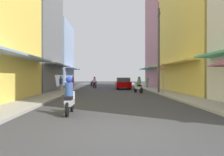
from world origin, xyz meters
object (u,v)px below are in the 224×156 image
(pedestrian_midway, at_px, (61,84))
(street_sign_no_entry, at_px, (163,75))
(motorbike_maroon, at_px, (95,83))
(utility_pole, at_px, (159,50))
(pedestrian_crossing, at_px, (147,82))
(parked_car, at_px, (123,83))
(pedestrian_foreground, at_px, (73,83))
(motorbike_white, at_px, (138,86))
(motorbike_silver, at_px, (70,97))
(motorbike_blue, at_px, (92,83))

(pedestrian_midway, height_order, street_sign_no_entry, street_sign_no_entry)
(motorbike_maroon, relative_size, utility_pole, 0.23)
(pedestrian_midway, xyz_separation_m, pedestrian_crossing, (10.31, 6.49, -0.03))
(parked_car, xyz_separation_m, street_sign_no_entry, (2.65, -9.12, 0.98))
(pedestrian_midway, height_order, pedestrian_foreground, pedestrian_midway)
(street_sign_no_entry, bearing_deg, motorbike_maroon, 118.36)
(utility_pole, distance_m, street_sign_no_entry, 2.97)
(utility_pole, xyz_separation_m, street_sign_no_entry, (-0.10, -1.89, -2.30))
(motorbike_white, xyz_separation_m, utility_pole, (1.75, -0.92, 3.31))
(motorbike_white, relative_size, parked_car, 0.43)
(pedestrian_crossing, distance_m, street_sign_no_entry, 11.43)
(motorbike_white, height_order, pedestrian_foreground, pedestrian_foreground)
(street_sign_no_entry, bearing_deg, motorbike_silver, -124.85)
(utility_pole, bearing_deg, motorbike_white, 152.26)
(motorbike_maroon, xyz_separation_m, pedestrian_midway, (-3.17, -6.83, 0.13))
(pedestrian_crossing, bearing_deg, motorbike_maroon, 177.34)
(pedestrian_midway, height_order, utility_pole, utility_pole)
(motorbike_silver, distance_m, pedestrian_crossing, 21.57)
(utility_pole, bearing_deg, pedestrian_foreground, 139.48)
(pedestrian_midway, relative_size, pedestrian_crossing, 1.04)
(pedestrian_crossing, bearing_deg, motorbike_white, -106.13)
(motorbike_white, height_order, utility_pole, utility_pole)
(motorbike_silver, height_order, street_sign_no_entry, street_sign_no_entry)
(motorbike_maroon, relative_size, parked_car, 0.44)
(motorbike_maroon, bearing_deg, pedestrian_midway, -114.95)
(motorbike_blue, distance_m, utility_pole, 17.20)
(motorbike_silver, xyz_separation_m, pedestrian_midway, (-3.22, 13.87, 0.13))
(utility_pole, bearing_deg, motorbike_silver, -120.32)
(parked_car, distance_m, pedestrian_crossing, 4.13)
(motorbike_maroon, height_order, pedestrian_crossing, pedestrian_crossing)
(motorbike_blue, relative_size, motorbike_silver, 0.99)
(pedestrian_crossing, relative_size, utility_pole, 0.20)
(pedestrian_crossing, bearing_deg, pedestrian_foreground, -170.19)
(motorbike_silver, xyz_separation_m, parked_car, (3.63, 18.13, 0.04))
(motorbike_white, relative_size, pedestrian_midway, 1.06)
(motorbike_silver, distance_m, pedestrian_foreground, 18.87)
(motorbike_white, bearing_deg, pedestrian_crossing, 73.87)
(pedestrian_midway, bearing_deg, street_sign_no_entry, -27.17)
(motorbike_silver, relative_size, street_sign_no_entry, 0.68)
(motorbike_maroon, xyz_separation_m, pedestrian_crossing, (7.14, -0.33, 0.09))
(motorbike_silver, bearing_deg, parked_car, 78.69)
(motorbike_maroon, xyz_separation_m, motorbike_silver, (0.04, -20.70, 0.00))
(pedestrian_midway, xyz_separation_m, street_sign_no_entry, (9.49, -4.87, 0.89))
(pedestrian_midway, bearing_deg, pedestrian_crossing, 32.21)
(motorbike_white, bearing_deg, street_sign_no_entry, -59.55)
(motorbike_maroon, height_order, street_sign_no_entry, street_sign_no_entry)
(motorbike_white, height_order, pedestrian_crossing, pedestrian_crossing)
(pedestrian_midway, xyz_separation_m, utility_pole, (9.59, -2.98, 3.18))
(motorbike_white, height_order, parked_car, motorbike_white)
(pedestrian_foreground, bearing_deg, pedestrian_crossing, 9.81)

